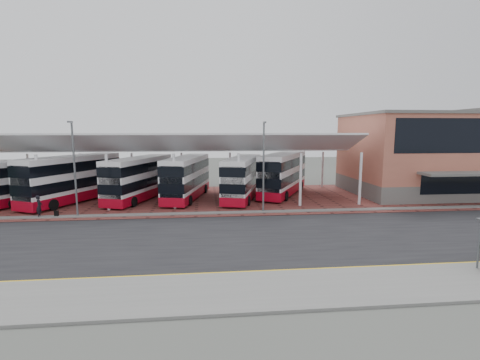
{
  "coord_description": "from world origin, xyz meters",
  "views": [
    {
      "loc": [
        -3.19,
        -23.81,
        7.31
      ],
      "look_at": [
        0.17,
        8.85,
        2.62
      ],
      "focal_mm": 26.0,
      "sensor_mm": 36.0,
      "label": 1
    }
  ],
  "objects_px": {
    "bus_3": "(187,178)",
    "bus_4": "(242,178)",
    "bus_2": "(139,179)",
    "bus_0": "(36,180)",
    "bus_5": "(283,174)",
    "pedestrian": "(39,206)",
    "bus_1": "(72,179)",
    "terminal": "(431,154)"
  },
  "relations": [
    {
      "from": "bus_0",
      "to": "pedestrian",
      "type": "xyz_separation_m",
      "value": [
        3.41,
        -7.28,
        -1.23
      ]
    },
    {
      "from": "bus_3",
      "to": "bus_5",
      "type": "relative_size",
      "value": 0.99
    },
    {
      "from": "bus_0",
      "to": "bus_4",
      "type": "xyz_separation_m",
      "value": [
        21.31,
        -0.89,
        0.03
      ]
    },
    {
      "from": "terminal",
      "to": "bus_5",
      "type": "bearing_deg",
      "value": 177.39
    },
    {
      "from": "bus_1",
      "to": "pedestrian",
      "type": "height_order",
      "value": "bus_1"
    },
    {
      "from": "pedestrian",
      "to": "bus_2",
      "type": "bearing_deg",
      "value": -55.83
    },
    {
      "from": "bus_5",
      "to": "terminal",
      "type": "bearing_deg",
      "value": 25.3
    },
    {
      "from": "bus_4",
      "to": "bus_5",
      "type": "relative_size",
      "value": 0.97
    },
    {
      "from": "terminal",
      "to": "bus_1",
      "type": "bearing_deg",
      "value": -178.2
    },
    {
      "from": "bus_0",
      "to": "pedestrian",
      "type": "relative_size",
      "value": 5.54
    },
    {
      "from": "bus_1",
      "to": "pedestrian",
      "type": "distance_m",
      "value": 6.52
    },
    {
      "from": "bus_1",
      "to": "bus_2",
      "type": "bearing_deg",
      "value": 31.17
    },
    {
      "from": "pedestrian",
      "to": "bus_0",
      "type": "bearing_deg",
      "value": 14.46
    },
    {
      "from": "bus_3",
      "to": "pedestrian",
      "type": "xyz_separation_m",
      "value": [
        -11.98,
        -7.06,
        -1.28
      ]
    },
    {
      "from": "pedestrian",
      "to": "bus_1",
      "type": "bearing_deg",
      "value": -14.81
    },
    {
      "from": "bus_2",
      "to": "bus_3",
      "type": "distance_m",
      "value": 4.95
    },
    {
      "from": "terminal",
      "to": "bus_1",
      "type": "xyz_separation_m",
      "value": [
        -39.6,
        -1.25,
        -2.26
      ]
    },
    {
      "from": "bus_3",
      "to": "bus_5",
      "type": "distance_m",
      "value": 10.9
    },
    {
      "from": "bus_4",
      "to": "bus_5",
      "type": "height_order",
      "value": "bus_5"
    },
    {
      "from": "bus_0",
      "to": "bus_1",
      "type": "height_order",
      "value": "bus_1"
    },
    {
      "from": "bus_1",
      "to": "bus_2",
      "type": "xyz_separation_m",
      "value": [
        6.56,
        0.63,
        -0.13
      ]
    },
    {
      "from": "bus_2",
      "to": "bus_3",
      "type": "bearing_deg",
      "value": 19.66
    },
    {
      "from": "bus_4",
      "to": "bus_0",
      "type": "bearing_deg",
      "value": -165.8
    },
    {
      "from": "bus_0",
      "to": "pedestrian",
      "type": "height_order",
      "value": "bus_0"
    },
    {
      "from": "bus_1",
      "to": "bus_2",
      "type": "height_order",
      "value": "bus_1"
    },
    {
      "from": "pedestrian",
      "to": "bus_3",
      "type": "bearing_deg",
      "value": -70.13
    },
    {
      "from": "bus_0",
      "to": "bus_3",
      "type": "bearing_deg",
      "value": 28.99
    },
    {
      "from": "bus_2",
      "to": "bus_4",
      "type": "distance_m",
      "value": 10.89
    },
    {
      "from": "bus_3",
      "to": "bus_5",
      "type": "xyz_separation_m",
      "value": [
        10.82,
        1.33,
        0.11
      ]
    },
    {
      "from": "bus_2",
      "to": "bus_3",
      "type": "height_order",
      "value": "bus_3"
    },
    {
      "from": "terminal",
      "to": "bus_4",
      "type": "bearing_deg",
      "value": -176.86
    },
    {
      "from": "bus_4",
      "to": "bus_5",
      "type": "distance_m",
      "value": 5.29
    },
    {
      "from": "bus_2",
      "to": "pedestrian",
      "type": "relative_size",
      "value": 5.9
    },
    {
      "from": "bus_1",
      "to": "bus_4",
      "type": "relative_size",
      "value": 1.04
    },
    {
      "from": "bus_0",
      "to": "bus_1",
      "type": "xyz_separation_m",
      "value": [
        3.87,
        -0.92,
        0.18
      ]
    },
    {
      "from": "terminal",
      "to": "bus_0",
      "type": "relative_size",
      "value": 1.77
    },
    {
      "from": "bus_3",
      "to": "pedestrian",
      "type": "bearing_deg",
      "value": -136.75
    },
    {
      "from": "bus_2",
      "to": "pedestrian",
      "type": "distance_m",
      "value": 9.98
    },
    {
      "from": "bus_2",
      "to": "bus_3",
      "type": "xyz_separation_m",
      "value": [
        4.95,
        0.08,
        0.0
      ]
    },
    {
      "from": "bus_0",
      "to": "bus_4",
      "type": "height_order",
      "value": "bus_4"
    },
    {
      "from": "bus_3",
      "to": "bus_4",
      "type": "bearing_deg",
      "value": 6.22
    },
    {
      "from": "terminal",
      "to": "pedestrian",
      "type": "bearing_deg",
      "value": -169.26
    }
  ]
}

